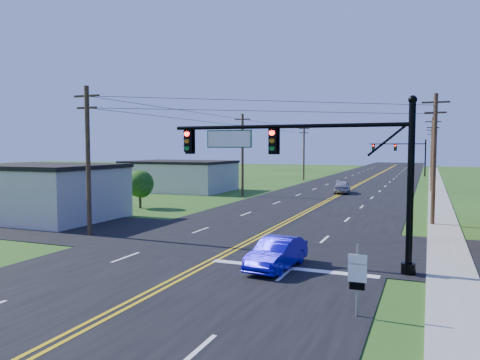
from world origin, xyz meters
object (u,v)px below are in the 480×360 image
at_px(signal_mast_main, 306,161).
at_px(blue_car, 277,254).
at_px(route_sign, 357,275).
at_px(signal_mast_far, 400,152).

bearing_deg(signal_mast_main, blue_car, -128.06).
height_order(signal_mast_main, route_sign, signal_mast_main).
bearing_deg(signal_mast_main, signal_mast_far, 89.92).
bearing_deg(signal_mast_far, signal_mast_main, -90.08).
bearing_deg(blue_car, route_sign, -42.83).
xyz_separation_m(signal_mast_far, blue_car, (-1.04, -73.21, -3.87)).
height_order(signal_mast_main, signal_mast_far, same).
bearing_deg(signal_mast_far, route_sign, -87.75).
relative_size(signal_mast_main, signal_mast_far, 1.03).
xyz_separation_m(signal_mast_main, route_sign, (3.16, -5.87, -3.39)).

